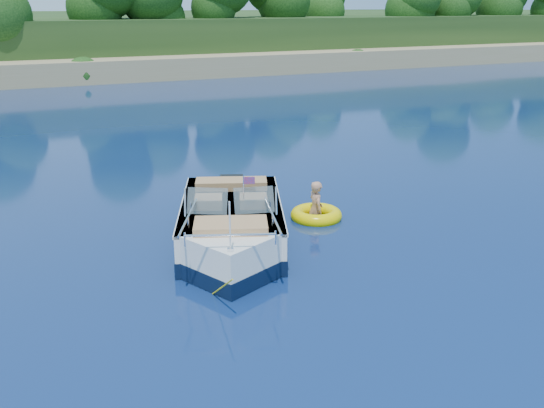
% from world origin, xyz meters
% --- Properties ---
extents(ground, '(160.00, 160.00, 0.00)m').
position_xyz_m(ground, '(0.00, 0.00, 0.00)').
color(ground, '#091843').
rests_on(ground, ground).
extents(shoreline, '(170.00, 59.00, 6.00)m').
position_xyz_m(shoreline, '(0.00, 63.77, 0.98)').
color(shoreline, '#9A8859').
rests_on(shoreline, ground).
extents(motorboat, '(3.63, 5.93, 2.08)m').
position_xyz_m(motorboat, '(0.04, 4.16, 0.40)').
color(motorboat, white).
rests_on(motorboat, ground).
extents(tow_tube, '(1.42, 1.42, 0.34)m').
position_xyz_m(tow_tube, '(2.64, 5.01, 0.09)').
color(tow_tube, '#FFE000').
rests_on(tow_tube, ground).
extents(boy, '(0.44, 0.87, 1.65)m').
position_xyz_m(boy, '(2.65, 5.10, 0.00)').
color(boy, tan).
rests_on(boy, ground).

